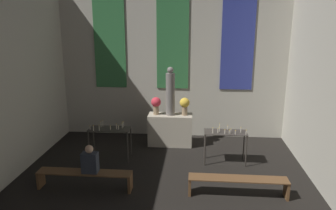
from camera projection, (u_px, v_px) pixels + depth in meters
wall_back at (173, 59)px, 10.62m from camera, size 7.54×0.16×5.10m
altar at (170, 130)px, 10.23m from camera, size 1.35×0.59×0.98m
statue at (170, 93)px, 9.93m from camera, size 0.27×0.27×1.48m
flower_vase_left at (156, 104)px, 10.06m from camera, size 0.30×0.30×0.55m
flower_vase_right at (185, 105)px, 9.99m from camera, size 0.30×0.30×0.55m
candle_rack_left at (110, 133)px, 9.13m from camera, size 1.15×0.52×1.08m
candle_rack_right at (225, 136)px, 8.86m from camera, size 1.15×0.52×1.06m
pew_back_left at (85, 176)px, 7.58m from camera, size 2.20×0.36×0.43m
pew_back_right at (238, 182)px, 7.28m from camera, size 2.20×0.36×0.43m
person_seated at (90, 161)px, 7.47m from camera, size 0.36×0.24×0.66m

